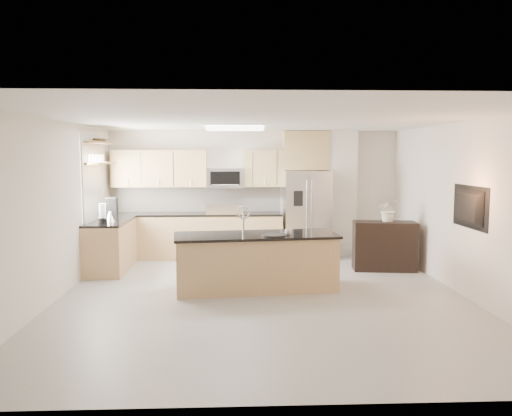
{
  "coord_description": "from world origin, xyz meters",
  "views": [
    {
      "loc": [
        -0.4,
        -7.22,
        2.09
      ],
      "look_at": [
        -0.04,
        1.3,
        1.19
      ],
      "focal_mm": 35.0,
      "sensor_mm": 36.0,
      "label": 1
    }
  ],
  "objects_px": {
    "refrigerator": "(306,214)",
    "island": "(256,261)",
    "platter": "(274,235)",
    "cup": "(288,232)",
    "bowl": "(100,140)",
    "credenza": "(384,246)",
    "flower_vase": "(389,204)",
    "range": "(226,235)",
    "coffee_maker": "(111,209)",
    "blender": "(103,215)",
    "microwave": "(225,178)",
    "television": "(464,207)",
    "kettle": "(110,216)"
  },
  "relations": [
    {
      "from": "flower_vase",
      "to": "television",
      "type": "height_order",
      "value": "television"
    },
    {
      "from": "credenza",
      "to": "coffee_maker",
      "type": "relative_size",
      "value": 2.87
    },
    {
      "from": "range",
      "to": "coffee_maker",
      "type": "xyz_separation_m",
      "value": [
        -2.09,
        -0.85,
        0.63
      ]
    },
    {
      "from": "cup",
      "to": "bowl",
      "type": "bearing_deg",
      "value": 152.14
    },
    {
      "from": "credenza",
      "to": "cup",
      "type": "height_order",
      "value": "cup"
    },
    {
      "from": "refrigerator",
      "to": "coffee_maker",
      "type": "bearing_deg",
      "value": -167.97
    },
    {
      "from": "credenza",
      "to": "flower_vase",
      "type": "relative_size",
      "value": 1.69
    },
    {
      "from": "platter",
      "to": "flower_vase",
      "type": "xyz_separation_m",
      "value": [
        2.21,
        1.41,
        0.34
      ]
    },
    {
      "from": "cup",
      "to": "credenza",
      "type": "bearing_deg",
      "value": 34.99
    },
    {
      "from": "cup",
      "to": "blender",
      "type": "xyz_separation_m",
      "value": [
        -3.09,
        1.06,
        0.16
      ]
    },
    {
      "from": "blender",
      "to": "flower_vase",
      "type": "height_order",
      "value": "flower_vase"
    },
    {
      "from": "refrigerator",
      "to": "platter",
      "type": "xyz_separation_m",
      "value": [
        -0.88,
        -2.61,
        -0.01
      ]
    },
    {
      "from": "range",
      "to": "blender",
      "type": "distance_m",
      "value": 2.66
    },
    {
      "from": "platter",
      "to": "bowl",
      "type": "distance_m",
      "value": 3.82
    },
    {
      "from": "refrigerator",
      "to": "blender",
      "type": "relative_size",
      "value": 5.02
    },
    {
      "from": "kettle",
      "to": "flower_vase",
      "type": "xyz_separation_m",
      "value": [
        5.02,
        -0.0,
        0.2
      ]
    },
    {
      "from": "range",
      "to": "platter",
      "type": "relative_size",
      "value": 3.1
    },
    {
      "from": "refrigerator",
      "to": "island",
      "type": "bearing_deg",
      "value": -115.13
    },
    {
      "from": "range",
      "to": "television",
      "type": "bearing_deg",
      "value": -41.64
    },
    {
      "from": "island",
      "to": "cup",
      "type": "height_order",
      "value": "island"
    },
    {
      "from": "bowl",
      "to": "flower_vase",
      "type": "distance_m",
      "value": 5.38
    },
    {
      "from": "range",
      "to": "kettle",
      "type": "distance_m",
      "value": 2.44
    },
    {
      "from": "kettle",
      "to": "coffee_maker",
      "type": "distance_m",
      "value": 0.42
    },
    {
      "from": "platter",
      "to": "cup",
      "type": "bearing_deg",
      "value": 12.74
    },
    {
      "from": "microwave",
      "to": "refrigerator",
      "type": "bearing_deg",
      "value": -5.86
    },
    {
      "from": "flower_vase",
      "to": "cup",
      "type": "bearing_deg",
      "value": -145.6
    },
    {
      "from": "island",
      "to": "credenza",
      "type": "height_order",
      "value": "island"
    },
    {
      "from": "island",
      "to": "cup",
      "type": "distance_m",
      "value": 0.7
    },
    {
      "from": "cup",
      "to": "television",
      "type": "xyz_separation_m",
      "value": [
        2.49,
        -0.51,
        0.43
      ]
    },
    {
      "from": "island",
      "to": "microwave",
      "type": "bearing_deg",
      "value": 94.78
    },
    {
      "from": "credenza",
      "to": "flower_vase",
      "type": "distance_m",
      "value": 0.78
    },
    {
      "from": "kettle",
      "to": "coffee_maker",
      "type": "xyz_separation_m",
      "value": [
        -0.07,
        0.41,
        0.09
      ]
    },
    {
      "from": "credenza",
      "to": "blender",
      "type": "relative_size",
      "value": 3.15
    },
    {
      "from": "credenza",
      "to": "range",
      "type": "bearing_deg",
      "value": 162.73
    },
    {
      "from": "range",
      "to": "credenza",
      "type": "xyz_separation_m",
      "value": [
        2.92,
        -1.27,
        -0.03
      ]
    },
    {
      "from": "microwave",
      "to": "refrigerator",
      "type": "height_order",
      "value": "microwave"
    },
    {
      "from": "range",
      "to": "refrigerator",
      "type": "bearing_deg",
      "value": -1.6
    },
    {
      "from": "range",
      "to": "kettle",
      "type": "height_order",
      "value": "kettle"
    },
    {
      "from": "microwave",
      "to": "platter",
      "type": "distance_m",
      "value": 2.99
    },
    {
      "from": "microwave",
      "to": "flower_vase",
      "type": "distance_m",
      "value": 3.32
    },
    {
      "from": "range",
      "to": "blender",
      "type": "relative_size",
      "value": 3.22
    },
    {
      "from": "credenza",
      "to": "platter",
      "type": "relative_size",
      "value": 3.03
    },
    {
      "from": "microwave",
      "to": "range",
      "type": "bearing_deg",
      "value": -90.0
    },
    {
      "from": "refrigerator",
      "to": "television",
      "type": "distance_m",
      "value": 3.62
    },
    {
      "from": "island",
      "to": "flower_vase",
      "type": "bearing_deg",
      "value": 19.79
    },
    {
      "from": "range",
      "to": "cup",
      "type": "height_order",
      "value": "range"
    },
    {
      "from": "island",
      "to": "coffee_maker",
      "type": "relative_size",
      "value": 6.71
    },
    {
      "from": "bowl",
      "to": "flower_vase",
      "type": "relative_size",
      "value": 0.49
    },
    {
      "from": "island",
      "to": "platter",
      "type": "distance_m",
      "value": 0.55
    },
    {
      "from": "island",
      "to": "coffee_maker",
      "type": "height_order",
      "value": "coffee_maker"
    }
  ]
}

